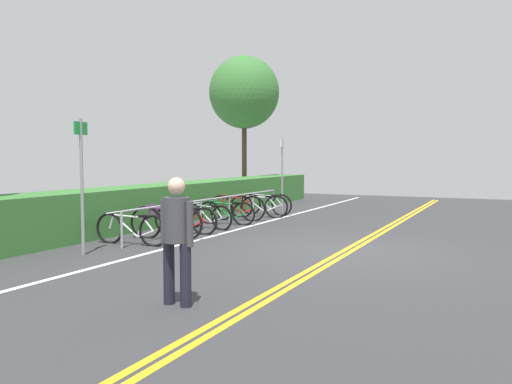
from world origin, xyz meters
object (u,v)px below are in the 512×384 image
Objects in this scene: bicycle_0 at (131,229)px; sign_post_near at (82,174)px; pedestrian at (177,233)px; bicycle_5 at (237,208)px; sign_post_far at (282,168)px; bicycle_2 at (186,220)px; bicycle_3 at (207,216)px; bicycle_7 at (266,204)px; bicycle_6 at (259,206)px; bicycle_4 at (226,213)px; bike_rack at (216,205)px; bicycle_1 at (166,223)px; tree_mid at (244,93)px.

sign_post_near reaches higher than bicycle_0.
pedestrian is at bearing -120.07° from sign_post_near.
bicycle_5 is 8.77m from pedestrian.
bicycle_2 is at bearing 178.41° from sign_post_far.
bicycle_3 is (1.00, -0.00, -0.01)m from bicycle_2.
bicycle_7 is at bearing -3.61° from bicycle_5.
bicycle_6 is 0.70× the size of sign_post_far.
bicycle_3 is 7.03m from pedestrian.
bicycle_0 is at bearing 175.66° from bicycle_2.
bicycle_3 and bicycle_4 have the same top height.
bicycle_0 is 7.49m from sign_post_far.
bicycle_5 is at bearing 23.11° from pedestrian.
pedestrian reaches higher than bicycle_3.
bicycle_6 is (1.84, -0.10, 0.03)m from bicycle_4.
bike_rack is at bearing 2.37° from bicycle_3.
sign_post_near is 8.71m from sign_post_far.
bicycle_0 is 3.80m from bicycle_4.
bicycle_3 is 1.88m from bicycle_5.
pedestrian is at bearing -155.37° from bicycle_4.
pedestrian reaches higher than bicycle_1.
bicycle_4 is (0.97, -0.03, 0.00)m from bicycle_3.
bicycle_3 is at bearing -159.28° from tree_mid.
bicycle_4 is at bearing 176.84° from bicycle_6.
bicycle_4 is 8.72m from tree_mid.
pedestrian is at bearing -153.43° from bike_rack.
sign_post_far is at bearing -2.28° from bicycle_0.
bicycle_0 is 1.77m from sign_post_near.
sign_post_far is 0.41× the size of tree_mid.
bicycle_3 is 0.27× the size of tree_mid.
pedestrian is 15.92m from tree_mid.
sign_post_far is at bearing -2.33° from sign_post_near.
bicycle_5 is at bearing 10.02° from bicycle_4.
sign_post_far reaches higher than bicycle_6.
bicycle_6 is at bearing -3.61° from bike_rack.
bicycle_2 reaches higher than bicycle_4.
bicycle_2 is 1.04× the size of bicycle_3.
bike_rack reaches higher than bicycle_0.
bicycle_1 is 0.99× the size of bicycle_6.
bicycle_5 reaches higher than bicycle_0.
pedestrian reaches higher than bicycle_7.
bicycle_6 is at bearing 19.45° from pedestrian.
tree_mid is (10.82, 2.88, 4.16)m from bicycle_0.
bicycle_3 is (-0.46, -0.02, -0.27)m from bike_rack.
bicycle_0 is at bearing 178.92° from bicycle_7.
pedestrian is at bearing -160.55° from bicycle_6.
tree_mid reaches higher than bicycle_0.
sign_post_far reaches higher than bicycle_3.
bicycle_4 is (2.85, 0.04, -0.05)m from bicycle_1.
tree_mid reaches higher than bicycle_3.
bicycle_1 is at bearing -175.58° from bicycle_2.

